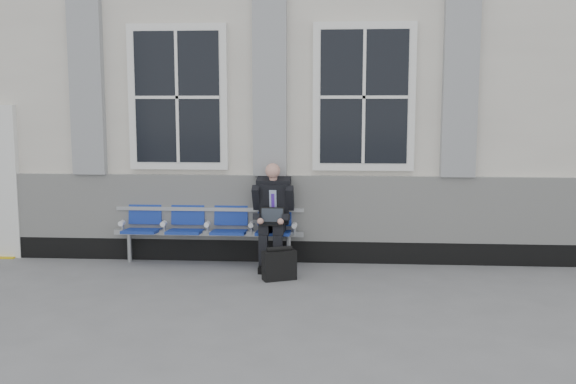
{
  "coord_description": "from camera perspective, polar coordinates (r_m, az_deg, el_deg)",
  "views": [
    {
      "loc": [
        -0.04,
        -7.17,
        2.12
      ],
      "look_at": [
        -0.62,
        0.9,
        1.05
      ],
      "focal_mm": 40.0,
      "sensor_mm": 36.0,
      "label": 1
    }
  ],
  "objects": [
    {
      "name": "bench",
      "position": [
        8.8,
        -7.1,
        -2.76
      ],
      "size": [
        2.6,
        0.47,
        0.91
      ],
      "color": "#9EA0A3",
      "rests_on": "ground"
    },
    {
      "name": "businessman",
      "position": [
        8.51,
        -1.35,
        -1.68
      ],
      "size": [
        0.55,
        0.74,
        1.39
      ],
      "color": "black",
      "rests_on": "ground"
    },
    {
      "name": "briefcase",
      "position": [
        7.95,
        -0.78,
        -6.46
      ],
      "size": [
        0.44,
        0.32,
        0.42
      ],
      "color": "black",
      "rests_on": "ground"
    },
    {
      "name": "ground",
      "position": [
        7.48,
        4.29,
        -8.93
      ],
      "size": [
        70.0,
        70.0,
        0.0
      ],
      "primitive_type": "plane",
      "color": "slate",
      "rests_on": "ground"
    },
    {
      "name": "station_building",
      "position": [
        10.64,
        4.25,
        8.08
      ],
      "size": [
        14.4,
        4.4,
        4.49
      ],
      "color": "silver",
      "rests_on": "ground"
    }
  ]
}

